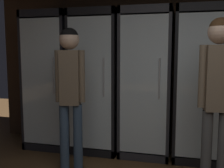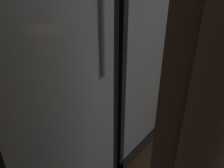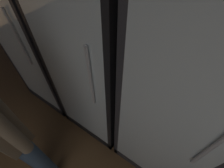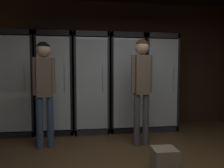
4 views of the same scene
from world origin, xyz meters
name	(u,v)px [view 2 (image 2 of 4)]	position (x,y,z in m)	size (l,w,h in m)	color
cooler_left	(20,45)	(-1.28, 2.71, 0.99)	(0.67, 0.66, 2.00)	black
cooler_center	(111,29)	(-0.57, 2.71, 0.98)	(0.67, 0.66, 2.00)	#2B2B30
cooler_right	(155,22)	(0.14, 2.71, 0.98)	(0.67, 0.66, 2.00)	black
cooler_far_right	(181,17)	(0.86, 2.71, 0.98)	(0.67, 0.66, 2.00)	#2B2B30
shopper_near	(217,74)	(-1.33, 1.82, 1.06)	(0.34, 0.22, 1.69)	#384C66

